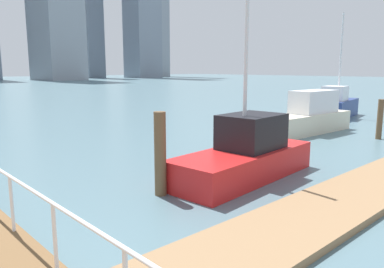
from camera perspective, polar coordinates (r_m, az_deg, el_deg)
name	(u,v)px	position (r m, az deg, el deg)	size (l,w,h in m)	color
ground_plane	(50,163)	(14.52, -20.66, -4.18)	(300.00, 300.00, 0.00)	slate
floating_dock	(354,195)	(10.90, 23.29, -8.45)	(15.74, 2.00, 0.18)	#93704C
boardwalk_railing	(125,265)	(4.42, -10.07, -18.92)	(0.06, 26.52, 1.08)	white
dock_piling_1	(160,154)	(10.05, -4.82, -3.03)	(0.32, 0.32, 2.26)	brown
dock_piling_2	(380,119)	(20.18, 26.50, 2.00)	(0.27, 0.27, 1.92)	brown
moored_boat_0	(337,105)	(28.21, 21.03, 4.07)	(5.13, 2.73, 7.10)	navy
moored_boat_2	(304,118)	(20.49, 16.50, 2.31)	(7.42, 1.91, 2.22)	beige
moored_boat_4	(246,155)	(11.87, 8.10, -3.13)	(5.51, 2.35, 6.15)	red
skyline_tower_5	(91,5)	(139.51, -15.07, 18.30)	(6.32, 6.01, 49.00)	slate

